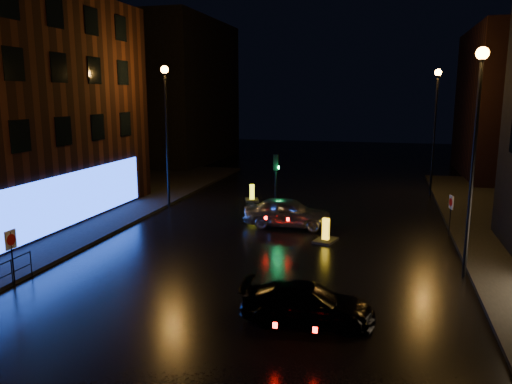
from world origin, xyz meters
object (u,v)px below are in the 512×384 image
at_px(traffic_signal, 276,206).
at_px(bollard_far, 252,197).
at_px(dark_sedan, 307,303).
at_px(road_sign_right, 451,206).
at_px(silver_hatchback, 288,212).
at_px(bollard_near, 326,236).
at_px(road_sign_left, 11,245).

distance_m(traffic_signal, bollard_far, 3.95).
relative_size(traffic_signal, dark_sedan, 0.86).
bearing_deg(dark_sedan, road_sign_right, -28.00).
xyz_separation_m(silver_hatchback, bollard_near, (2.23, -2.18, -0.52)).
bearing_deg(silver_hatchback, traffic_signal, 25.17).
distance_m(traffic_signal, bollard_near, 5.80).
relative_size(traffic_signal, road_sign_right, 1.72).
height_order(traffic_signal, dark_sedan, traffic_signal).
xyz_separation_m(silver_hatchback, dark_sedan, (2.69, -10.69, -0.18)).
bearing_deg(dark_sedan, road_sign_left, 86.67).
height_order(dark_sedan, road_sign_right, road_sign_right).
bearing_deg(road_sign_left, bollard_far, 76.29).
xyz_separation_m(bollard_far, road_sign_left, (-4.42, -16.25, 1.32)).
height_order(bollard_near, road_sign_left, road_sign_left).
relative_size(traffic_signal, bollard_near, 2.36).
distance_m(silver_hatchback, bollard_far, 6.70).
xyz_separation_m(traffic_signal, bollard_far, (-2.27, 3.23, -0.27)).
height_order(bollard_far, road_sign_left, road_sign_left).
relative_size(dark_sedan, road_sign_right, 2.01).
bearing_deg(traffic_signal, bollard_near, -53.88).
xyz_separation_m(dark_sedan, bollard_far, (-6.14, 16.41, -0.35)).
xyz_separation_m(traffic_signal, dark_sedan, (3.87, -13.19, 0.08)).
bearing_deg(silver_hatchback, road_sign_right, -88.24).
xyz_separation_m(bollard_near, road_sign_right, (5.68, 2.44, 1.26)).
distance_m(bollard_near, bollard_far, 9.74).
distance_m(dark_sedan, road_sign_right, 12.16).
bearing_deg(traffic_signal, dark_sedan, -73.63).
bearing_deg(traffic_signal, bollard_far, 125.17).
xyz_separation_m(silver_hatchback, bollard_far, (-3.45, 5.72, -0.53)).
distance_m(dark_sedan, bollard_far, 17.53).
height_order(road_sign_left, road_sign_right, road_sign_left).
xyz_separation_m(silver_hatchback, road_sign_left, (-7.88, -10.53, 0.80)).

